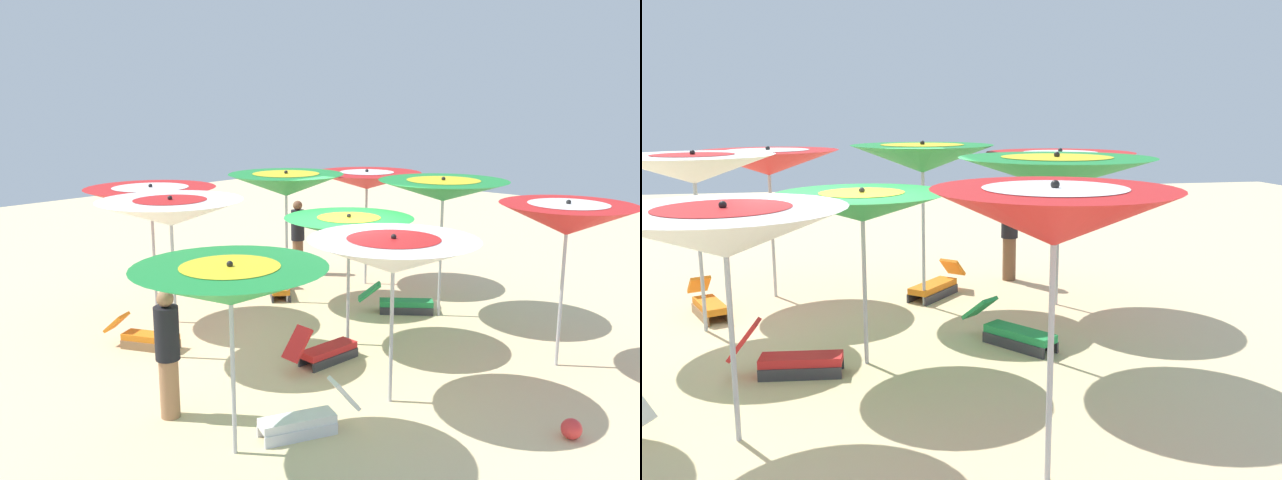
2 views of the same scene
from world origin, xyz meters
The scene contains 18 objects.
ground centered at (0.00, 0.00, -0.02)m, with size 35.80×35.80×0.04m, color beige.
beach_umbrella_0 centered at (3.14, 1.42, 2.20)m, with size 1.91×1.91×2.48m.
beach_umbrella_1 centered at (0.62, 2.29, 2.30)m, with size 2.28×2.28×2.54m.
beach_umbrella_2 centered at (-1.67, 3.13, 2.22)m, with size 2.25×2.25×2.45m.
beach_umbrella_3 centered at (1.97, -1.17, 1.96)m, with size 2.16×2.16×2.23m.
beach_umbrella_4 centered at (0.27, 0.08, 1.91)m, with size 2.02×2.02×2.13m.
beach_umbrella_5 centered at (-2.02, 1.08, 2.30)m, with size 2.16×2.16×2.56m.
beach_umbrella_6 centered at (1.40, -3.36, 1.94)m, with size 2.10×2.10×2.20m.
beach_umbrella_7 centered at (-1.35, -2.06, 2.24)m, with size 2.13×2.13×2.49m.
beach_umbrella_8 centered at (-2.98, -1.26, 2.20)m, with size 2.22×2.22×2.46m.
lounger_0 centered at (-2.05, -2.14, 0.19)m, with size 1.24×0.78×0.53m.
lounger_1 centered at (0.49, -0.78, 0.21)m, with size 0.44×1.30×0.67m.
lounger_2 centered at (-2.50, 1.34, 0.19)m, with size 1.20×1.10×0.54m.
lounger_3 centered at (1.71, -2.54, 0.20)m, with size 0.81×1.22×0.62m.
lounger_4 centered at (0.00, 1.98, 0.20)m, with size 1.28×1.08×0.56m.
beachgoer_0 centered at (-3.32, 2.80, 0.87)m, with size 0.30×0.30×1.66m.
beachgoer_1 centered at (0.15, -3.30, 0.85)m, with size 0.30×0.30×1.63m.
beach_ball centered at (4.12, -0.60, 0.12)m, with size 0.24×0.24×0.24m, color red.
Camera 1 is at (6.50, -7.82, 3.86)m, focal length 37.14 mm.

